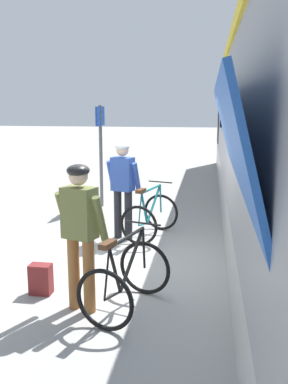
% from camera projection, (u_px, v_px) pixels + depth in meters
% --- Properties ---
extents(ground_plane, '(80.00, 80.00, 0.00)m').
position_uv_depth(ground_plane, '(130.00, 262.00, 6.66)').
color(ground_plane, '#A09E99').
extents(cyclist_near_in_olive, '(0.66, 0.44, 1.76)m').
position_uv_depth(cyclist_near_in_olive, '(80.00, 225.00, 4.92)').
color(cyclist_near_in_olive, '#935B2D').
rests_on(cyclist_near_in_olive, ground).
extents(cyclist_far_in_blue, '(0.66, 0.43, 1.76)m').
position_uv_depth(cyclist_far_in_blue, '(123.00, 182.00, 7.63)').
color(cyclist_far_in_blue, '#232328').
rests_on(cyclist_far_in_blue, ground).
extents(bicycle_near_black, '(0.98, 1.23, 0.99)m').
position_uv_depth(bicycle_near_black, '(126.00, 279.00, 5.01)').
color(bicycle_near_black, black).
rests_on(bicycle_near_black, ground).
extents(bicycle_far_teal, '(0.97, 1.22, 0.99)m').
position_uv_depth(bicycle_far_teal, '(150.00, 216.00, 7.83)').
color(bicycle_far_teal, black).
rests_on(bicycle_far_teal, ground).
extents(backpack_on_platform, '(0.28, 0.18, 0.40)m').
position_uv_depth(backpack_on_platform, '(41.00, 279.00, 5.51)').
color(backpack_on_platform, maroon).
rests_on(backpack_on_platform, ground).
extents(platform_sign_post, '(0.08, 0.70, 2.40)m').
position_uv_depth(platform_sign_post, '(101.00, 139.00, 10.00)').
color(platform_sign_post, '#595B60').
rests_on(platform_sign_post, ground).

